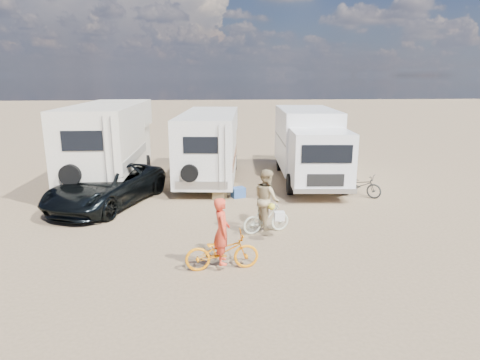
{
  "coord_description": "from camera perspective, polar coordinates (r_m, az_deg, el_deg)",
  "views": [
    {
      "loc": [
        -0.37,
        -10.95,
        4.58
      ],
      "look_at": [
        0.54,
        1.95,
        1.3
      ],
      "focal_mm": 30.95,
      "sensor_mm": 36.0,
      "label": 1
    }
  ],
  "objects": [
    {
      "name": "bike_parked",
      "position": [
        16.73,
        16.23,
        -0.66
      ],
      "size": [
        1.66,
        1.56,
        0.89
      ],
      "primitive_type": "imported",
      "rotation": [
        0.0,
        0.0,
        0.85
      ],
      "color": "black",
      "rests_on": "ground"
    },
    {
      "name": "box_truck",
      "position": [
        18.37,
        9.56,
        4.56
      ],
      "size": [
        2.86,
        7.26,
        3.11
      ],
      "primitive_type": null,
      "rotation": [
        0.0,
        0.0,
        -0.07
      ],
      "color": "white",
      "rests_on": "ground"
    },
    {
      "name": "rv_left",
      "position": [
        18.49,
        -17.51,
        4.63
      ],
      "size": [
        2.64,
        7.09,
        3.41
      ],
      "primitive_type": null,
      "rotation": [
        0.0,
        0.0,
        -0.02
      ],
      "color": "silver",
      "rests_on": "ground"
    },
    {
      "name": "rv_main",
      "position": [
        18.5,
        -4.21,
        4.61
      ],
      "size": [
        2.91,
        7.07,
        3.0
      ],
      "primitive_type": null,
      "rotation": [
        0.0,
        0.0,
        -0.09
      ],
      "color": "silver",
      "rests_on": "ground"
    },
    {
      "name": "ground",
      "position": [
        11.87,
        -1.97,
        -8.46
      ],
      "size": [
        140.0,
        140.0,
        0.0
      ],
      "primitive_type": "plane",
      "color": "#8F7555",
      "rests_on": "ground"
    },
    {
      "name": "cooler",
      "position": [
        15.94,
        -0.25,
        -1.73
      ],
      "size": [
        0.59,
        0.51,
        0.39
      ],
      "primitive_type": "cube",
      "rotation": [
        0.0,
        0.0,
        0.36
      ],
      "color": "#2E508F",
      "rests_on": "ground"
    },
    {
      "name": "bike_man",
      "position": [
        10.11,
        -2.49,
        -9.78
      ],
      "size": [
        1.83,
        0.78,
        0.93
      ],
      "primitive_type": "imported",
      "rotation": [
        0.0,
        0.0,
        1.66
      ],
      "color": "orange",
      "rests_on": "ground"
    },
    {
      "name": "dark_suv",
      "position": [
        15.65,
        -17.92,
        -0.77
      ],
      "size": [
        4.09,
        5.66,
        1.43
      ],
      "primitive_type": "imported",
      "rotation": [
        0.0,
        0.0,
        -0.37
      ],
      "color": "black",
      "rests_on": "ground"
    },
    {
      "name": "rider_woman",
      "position": [
        12.24,
        3.68,
        -3.37
      ],
      "size": [
        0.89,
        1.02,
        1.77
      ],
      "primitive_type": "imported",
      "rotation": [
        0.0,
        0.0,
        1.87
      ],
      "color": "tan",
      "rests_on": "ground"
    },
    {
      "name": "crate",
      "position": [
        15.75,
        -2.81,
        -2.01
      ],
      "size": [
        0.57,
        0.57,
        0.36
      ],
      "primitive_type": "cube",
      "rotation": [
        0.0,
        0.0,
        -0.34
      ],
      "color": "olive",
      "rests_on": "ground"
    },
    {
      "name": "rider_man",
      "position": [
        9.97,
        -2.51,
        -7.97
      ],
      "size": [
        0.44,
        0.62,
        1.63
      ],
      "primitive_type": "imported",
      "rotation": [
        0.0,
        0.0,
        1.66
      ],
      "color": "#E74329",
      "rests_on": "ground"
    },
    {
      "name": "bike_woman",
      "position": [
        12.38,
        3.65,
        -5.31
      ],
      "size": [
        1.54,
        0.84,
        0.89
      ],
      "primitive_type": "imported",
      "rotation": [
        0.0,
        0.0,
        1.87
      ],
      "color": "beige",
      "rests_on": "ground"
    }
  ]
}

